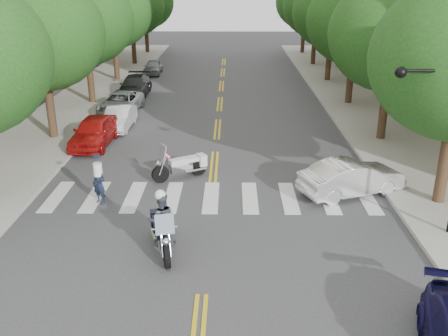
{
  "coord_description": "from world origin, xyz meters",
  "views": [
    {
      "loc": [
        0.79,
        -11.63,
        8.28
      ],
      "look_at": [
        0.52,
        6.41,
        1.3
      ],
      "focal_mm": 40.0,
      "sensor_mm": 36.0,
      "label": 1
    }
  ],
  "objects_px": {
    "motorcycle_police": "(161,224)",
    "convertible": "(352,178)",
    "officer_standing": "(99,184)",
    "motorcycle_parked": "(184,165)"
  },
  "relations": [
    {
      "from": "motorcycle_police",
      "to": "convertible",
      "type": "distance_m",
      "value": 8.38
    },
    {
      "from": "officer_standing",
      "to": "convertible",
      "type": "bearing_deg",
      "value": 34.34
    },
    {
      "from": "motorcycle_parked",
      "to": "officer_standing",
      "type": "xyz_separation_m",
      "value": [
        -3.03,
        -2.68,
        0.22
      ]
    },
    {
      "from": "officer_standing",
      "to": "motorcycle_police",
      "type": "bearing_deg",
      "value": -22.35
    },
    {
      "from": "motorcycle_parked",
      "to": "motorcycle_police",
      "type": "bearing_deg",
      "value": 148.16
    },
    {
      "from": "motorcycle_parked",
      "to": "convertible",
      "type": "bearing_deg",
      "value": -133.8
    },
    {
      "from": "motorcycle_parked",
      "to": "officer_standing",
      "type": "distance_m",
      "value": 4.05
    },
    {
      "from": "convertible",
      "to": "motorcycle_police",
      "type": "bearing_deg",
      "value": 100.16
    },
    {
      "from": "motorcycle_parked",
      "to": "convertible",
      "type": "relative_size",
      "value": 0.54
    },
    {
      "from": "motorcycle_police",
      "to": "motorcycle_parked",
      "type": "relative_size",
      "value": 1.1
    }
  ]
}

